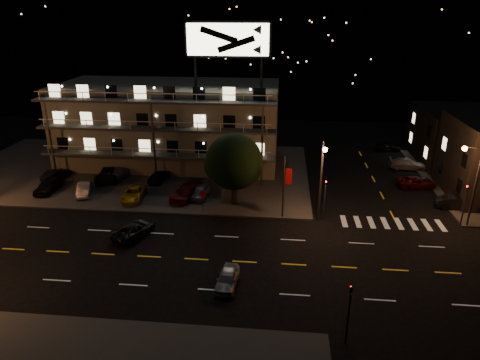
# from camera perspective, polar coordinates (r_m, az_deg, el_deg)

# --- Properties ---
(ground) EXTENTS (140.00, 140.00, 0.00)m
(ground) POSITION_cam_1_polar(r_m,az_deg,el_deg) (35.74, -2.64, -10.67)
(ground) COLOR black
(ground) RESTS_ON ground
(curb_nw) EXTENTS (44.00, 24.00, 0.15)m
(curb_nw) POSITION_cam_1_polar(r_m,az_deg,el_deg) (56.52, -13.88, 1.30)
(curb_nw) COLOR #3D3E3B
(curb_nw) RESTS_ON ground
(motel) EXTENTS (28.00, 13.80, 18.10)m
(motel) POSITION_cam_1_polar(r_m,az_deg,el_deg) (57.36, -9.24, 7.47)
(motel) COLOR gray
(motel) RESTS_ON ground
(side_bldg_back) EXTENTS (14.06, 12.00, 7.00)m
(side_bldg_back) POSITION_cam_1_polar(r_m,az_deg,el_deg) (65.08, 28.58, 5.10)
(side_bldg_back) COLOR black
(side_bldg_back) RESTS_ON ground
(hill_backdrop) EXTENTS (120.00, 25.00, 24.00)m
(hill_backdrop) POSITION_cam_1_polar(r_m,az_deg,el_deg) (99.51, -0.41, 17.25)
(hill_backdrop) COLOR black
(hill_backdrop) RESTS_ON ground
(streetlight_nc) EXTENTS (0.44, 1.92, 8.00)m
(streetlight_nc) POSITION_cam_1_polar(r_m,az_deg,el_deg) (40.54, 10.85, 0.83)
(streetlight_nc) COLOR #2D2D30
(streetlight_nc) RESTS_ON ground
(streetlight_ne) EXTENTS (1.92, 0.44, 8.00)m
(streetlight_ne) POSITION_cam_1_polar(r_m,az_deg,el_deg) (44.31, 28.64, 0.29)
(streetlight_ne) COLOR #2D2D30
(streetlight_ne) RESTS_ON ground
(signal_nw) EXTENTS (0.20, 0.27, 4.60)m
(signal_nw) POSITION_cam_1_polar(r_m,az_deg,el_deg) (42.00, 11.24, -1.98)
(signal_nw) COLOR #2D2D30
(signal_nw) RESTS_ON ground
(signal_sw) EXTENTS (0.20, 0.27, 4.60)m
(signal_sw) POSITION_cam_1_polar(r_m,az_deg,el_deg) (27.36, 14.32, -16.28)
(signal_sw) COLOR #2D2D30
(signal_sw) RESTS_ON ground
(signal_ne) EXTENTS (0.27, 0.20, 4.60)m
(signal_ne) POSITION_cam_1_polar(r_m,az_deg,el_deg) (45.24, 27.85, -2.44)
(signal_ne) COLOR #2D2D30
(signal_ne) RESTS_ON ground
(banner_north) EXTENTS (0.83, 0.16, 6.40)m
(banner_north) POSITION_cam_1_polar(r_m,az_deg,el_deg) (41.35, 5.94, -0.75)
(banner_north) COLOR #2D2D30
(banner_north) RESTS_ON ground
(stop_sign) EXTENTS (0.91, 0.11, 2.61)m
(stop_sign) POSITION_cam_1_polar(r_m,az_deg,el_deg) (42.86, -5.02, -2.38)
(stop_sign) COLOR #2D2D30
(stop_sign) RESTS_ON ground
(tree) EXTENTS (6.04, 5.81, 7.60)m
(tree) POSITION_cam_1_polar(r_m,az_deg,el_deg) (43.49, -0.89, 2.26)
(tree) COLOR black
(tree) RESTS_ON curb_nw
(lot_car_0) EXTENTS (1.77, 4.36, 1.49)m
(lot_car_0) POSITION_cam_1_polar(r_m,az_deg,el_deg) (52.51, -24.19, -0.64)
(lot_car_0) COLOR black
(lot_car_0) RESTS_ON curb_nw
(lot_car_1) EXTENTS (2.44, 4.06, 1.26)m
(lot_car_1) POSITION_cam_1_polar(r_m,az_deg,el_deg) (50.24, -20.06, -1.13)
(lot_car_1) COLOR #97979D
(lot_car_1) RESTS_ON curb_nw
(lot_car_2) EXTENTS (2.47, 4.67, 1.25)m
(lot_car_2) POSITION_cam_1_polar(r_m,az_deg,el_deg) (47.46, -14.01, -1.76)
(lot_car_2) COLOR gold
(lot_car_2) RESTS_ON curb_nw
(lot_car_3) EXTENTS (3.45, 5.49, 1.48)m
(lot_car_3) POSITION_cam_1_polar(r_m,az_deg,el_deg) (46.58, -7.12, -1.55)
(lot_car_3) COLOR #4F0B0D
(lot_car_3) RESTS_ON curb_nw
(lot_car_4) EXTENTS (1.81, 3.91, 1.30)m
(lot_car_4) POSITION_cam_1_polar(r_m,az_deg,el_deg) (46.73, -5.28, -1.52)
(lot_car_4) COLOR #97979D
(lot_car_4) RESTS_ON curb_nw
(lot_car_5) EXTENTS (2.33, 4.02, 1.25)m
(lot_car_5) POSITION_cam_1_polar(r_m,az_deg,el_deg) (55.96, -23.34, 0.68)
(lot_car_5) COLOR black
(lot_car_5) RESTS_ON curb_nw
(lot_car_6) EXTENTS (3.14, 5.62, 1.49)m
(lot_car_6) POSITION_cam_1_polar(r_m,az_deg,el_deg) (53.79, -16.99, 0.86)
(lot_car_6) COLOR black
(lot_car_6) RESTS_ON curb_nw
(lot_car_7) EXTENTS (2.51, 4.89, 1.36)m
(lot_car_7) POSITION_cam_1_polar(r_m,az_deg,el_deg) (53.95, -15.84, 0.98)
(lot_car_7) COLOR #97979D
(lot_car_7) RESTS_ON curb_nw
(lot_car_8) EXTENTS (2.11, 4.06, 1.32)m
(lot_car_8) POSITION_cam_1_polar(r_m,az_deg,el_deg) (51.74, -10.74, 0.53)
(lot_car_8) COLOR black
(lot_car_8) RESTS_ON curb_nw
(lot_car_9) EXTENTS (1.71, 4.17, 1.34)m
(lot_car_9) POSITION_cam_1_polar(r_m,az_deg,el_deg) (50.53, -1.00, 0.42)
(lot_car_9) COLOR #4F0B0D
(lot_car_9) RESTS_ON curb_nw
(side_car_0) EXTENTS (4.44, 2.37, 1.39)m
(side_car_0) POSITION_cam_1_polar(r_m,az_deg,el_deg) (49.34, 27.08, -2.78)
(side_car_0) COLOR black
(side_car_0) RESTS_ON ground
(side_car_1) EXTENTS (4.61, 2.44, 1.24)m
(side_car_1) POSITION_cam_1_polar(r_m,az_deg,el_deg) (53.55, 22.50, -0.28)
(side_car_1) COLOR #4F0B0D
(side_car_1) RESTS_ON ground
(side_car_2) EXTENTS (4.81, 2.29, 1.35)m
(side_car_2) POSITION_cam_1_polar(r_m,az_deg,el_deg) (59.38, 21.44, 2.01)
(side_car_2) COLOR #97979D
(side_car_2) RESTS_ON ground
(side_car_3) EXTENTS (3.74, 1.53, 1.27)m
(side_car_3) POSITION_cam_1_polar(r_m,az_deg,el_deg) (66.29, 19.07, 4.24)
(side_car_3) COLOR black
(side_car_3) RESTS_ON ground
(road_car_east) EXTENTS (1.71, 3.70, 1.23)m
(road_car_east) POSITION_cam_1_polar(r_m,az_deg,el_deg) (32.50, -1.70, -13.01)
(road_car_east) COLOR #97979D
(road_car_east) RESTS_ON ground
(road_car_west) EXTENTS (3.62, 4.93, 1.25)m
(road_car_west) POSITION_cam_1_polar(r_m,az_deg,el_deg) (40.12, -13.92, -6.47)
(road_car_west) COLOR black
(road_car_west) RESTS_ON ground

